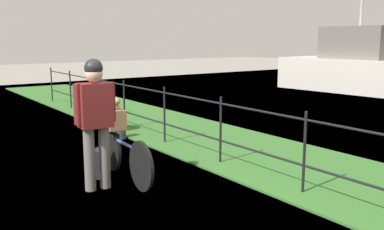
{
  "coord_description": "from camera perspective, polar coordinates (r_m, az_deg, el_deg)",
  "views": [
    {
      "loc": [
        4.21,
        -1.74,
        1.93
      ],
      "look_at": [
        -0.48,
        1.61,
        0.9
      ],
      "focal_mm": 40.35,
      "sensor_mm": 36.0,
      "label": 1
    }
  ],
  "objects": [
    {
      "name": "mooring_bollard",
      "position": [
        8.49,
        -9.39,
        -1.95
      ],
      "size": [
        0.2,
        0.2,
        0.35
      ],
      "primitive_type": "cylinder",
      "color": "#38383D",
      "rests_on": "ground"
    },
    {
      "name": "wooden_crate",
      "position": [
        6.25,
        -10.34,
        -0.51
      ],
      "size": [
        0.39,
        0.27,
        0.28
      ],
      "primitive_type": "cube",
      "rotation": [
        0.0,
        0.0,
        -0.07
      ],
      "color": "#A87F51",
      "rests_on": "bicycle_main"
    },
    {
      "name": "ground_plane",
      "position": [
        4.95,
        -12.34,
        -13.07
      ],
      "size": [
        60.0,
        60.0,
        0.0
      ],
      "primitive_type": "plane",
      "color": "gray"
    },
    {
      "name": "bicycle_main",
      "position": [
        6.01,
        -8.89,
        -5.27
      ],
      "size": [
        1.68,
        0.19,
        0.65
      ],
      "color": "black",
      "rests_on": "ground"
    },
    {
      "name": "grass_strip",
      "position": [
        6.77,
        13.57,
        -6.61
      ],
      "size": [
        27.0,
        2.4,
        0.03
      ],
      "primitive_type": "cube",
      "color": "#38702D",
      "rests_on": "ground"
    },
    {
      "name": "backpack_on_paving",
      "position": [
        6.23,
        -12.03,
        -6.24
      ],
      "size": [
        0.32,
        0.33,
        0.4
      ],
      "primitive_type": "cube",
      "rotation": [
        0.0,
        0.0,
        5.44
      ],
      "color": "black",
      "rests_on": "ground"
    },
    {
      "name": "cyclist_person",
      "position": [
        5.56,
        -12.66,
        0.28
      ],
      "size": [
        0.29,
        0.54,
        1.68
      ],
      "color": "slate",
      "rests_on": "ground"
    },
    {
      "name": "iron_fence",
      "position": [
        6.04,
        8.72,
        -2.61
      ],
      "size": [
        18.04,
        0.04,
        1.05
      ],
      "color": "black",
      "rests_on": "ground"
    },
    {
      "name": "moored_boat_near",
      "position": [
        17.07,
        21.04,
        5.88
      ],
      "size": [
        5.62,
        2.8,
        3.96
      ],
      "color": "silver",
      "rests_on": "ground"
    },
    {
      "name": "bicycle_parked",
      "position": [
        9.65,
        -12.27,
        0.29
      ],
      "size": [
        1.65,
        0.35,
        0.6
      ],
      "color": "black",
      "rests_on": "ground"
    },
    {
      "name": "terrier_dog",
      "position": [
        6.19,
        -10.32,
        1.43
      ],
      "size": [
        0.32,
        0.16,
        0.18
      ],
      "color": "tan",
      "rests_on": "wooden_crate"
    }
  ]
}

